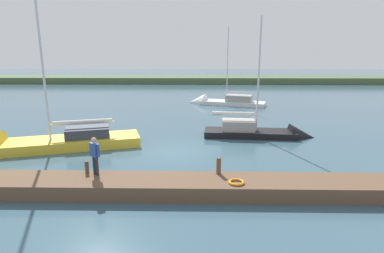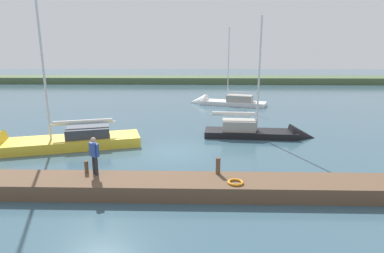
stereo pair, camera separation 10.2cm
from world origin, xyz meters
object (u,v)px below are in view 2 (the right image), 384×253
at_px(mooring_post_far, 86,167).
at_px(sailboat_behind_pier, 42,146).
at_px(sailboat_near_dock, 221,103).
at_px(mooring_post_near, 218,166).
at_px(life_ring_buoy, 236,182).
at_px(sailboat_mid_channel, 265,135).
at_px(person_on_dock, 94,153).

relative_size(mooring_post_far, sailboat_behind_pier, 0.04).
relative_size(mooring_post_far, sailboat_near_dock, 0.06).
xyz_separation_m(mooring_post_near, sailboat_behind_pier, (10.71, -5.39, -0.79)).
bearing_deg(sailboat_behind_pier, life_ring_buoy, 133.46).
xyz_separation_m(mooring_post_far, sailboat_mid_channel, (-9.77, -8.75, -0.78)).
xyz_separation_m(sailboat_near_dock, sailboat_behind_pier, (12.33, 17.74, 0.05)).
distance_m(sailboat_near_dock, sailboat_mid_channel, 14.55).
xyz_separation_m(mooring_post_near, sailboat_near_dock, (-1.62, -23.13, -0.85)).
bearing_deg(mooring_post_near, mooring_post_far, 0.00).
xyz_separation_m(life_ring_buoy, sailboat_behind_pier, (11.38, -6.42, -0.47)).
bearing_deg(sailboat_near_dock, mooring_post_near, 103.93).
bearing_deg(sailboat_mid_channel, mooring_post_far, -133.96).
bearing_deg(sailboat_behind_pier, sailboat_near_dock, -141.91).
bearing_deg(mooring_post_far, mooring_post_near, 180.00).
bearing_deg(mooring_post_far, sailboat_behind_pier, -48.20).
bearing_deg(mooring_post_far, life_ring_buoy, 171.05).
bearing_deg(sailboat_behind_pier, mooring_post_far, 114.69).
bearing_deg(life_ring_buoy, mooring_post_far, -8.95).
xyz_separation_m(sailboat_behind_pier, person_on_dock, (-5.30, 5.60, 1.40)).
height_order(mooring_post_near, sailboat_near_dock, sailboat_near_dock).
xyz_separation_m(mooring_post_far, sailboat_near_dock, (-7.52, -23.13, -0.75)).
distance_m(mooring_post_near, life_ring_buoy, 1.27).
xyz_separation_m(mooring_post_far, life_ring_buoy, (-6.56, 1.03, -0.22)).
bearing_deg(person_on_dock, life_ring_buoy, -56.50).
xyz_separation_m(sailboat_mid_channel, person_on_dock, (9.29, 8.97, 1.49)).
xyz_separation_m(life_ring_buoy, sailboat_mid_channel, (-3.21, -9.79, -0.56)).
height_order(mooring_post_near, person_on_dock, person_on_dock).
distance_m(mooring_post_far, sailboat_behind_pier, 7.26).
bearing_deg(sailboat_near_dock, life_ring_buoy, 105.68).
distance_m(mooring_post_near, sailboat_near_dock, 23.20).
distance_m(life_ring_buoy, sailboat_near_dock, 24.19).
height_order(mooring_post_near, mooring_post_far, mooring_post_near).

